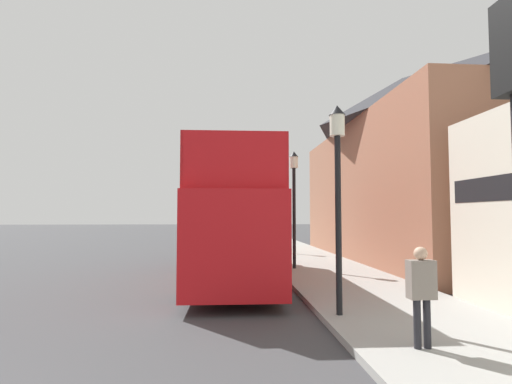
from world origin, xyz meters
The scene contains 9 objects.
ground_plane centered at (0.00, 21.00, 0.00)m, with size 144.00×144.00×0.00m, color #3D3D3F.
sidewalk centered at (7.69, 18.00, 0.07)m, with size 3.82×108.00×0.14m.
brick_terrace_rear centered at (12.60, 15.79, 4.55)m, with size 6.00×16.34×9.09m.
tour_bus centered at (4.06, 10.45, 1.83)m, with size 2.67×9.70×4.17m.
parked_car_ahead_of_bus centered at (4.67, 18.43, 0.70)m, with size 1.99×4.28×1.50m.
pedestrian_second centered at (6.86, 2.88, 1.09)m, with size 0.41×0.23×1.58m.
lamp_post_nearest centered at (6.17, 5.05, 3.22)m, with size 0.35×0.35×4.44m.
lamp_post_second centered at (6.48, 12.32, 3.33)m, with size 0.35×0.35×4.61m.
lamp_post_third centered at (6.27, 19.59, 3.14)m, with size 0.35×0.35×4.30m.
Camera 1 is at (3.79, -3.25, 2.22)m, focal length 28.00 mm.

